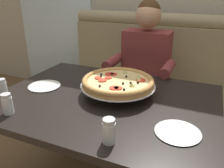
% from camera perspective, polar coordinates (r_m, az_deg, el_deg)
% --- Properties ---
extents(booth_bench, '(1.73, 0.78, 1.13)m').
position_cam_1_polar(booth_bench, '(2.33, 8.30, -1.40)').
color(booth_bench, '#998966').
rests_on(booth_bench, ground_plane).
extents(dining_table, '(1.31, 0.97, 0.74)m').
position_cam_1_polar(dining_table, '(1.41, -1.82, -6.46)').
color(dining_table, black).
rests_on(dining_table, ground_plane).
extents(diner_main, '(0.54, 0.64, 1.27)m').
position_cam_1_polar(diner_main, '(1.97, 7.69, 3.77)').
color(diner_main, '#2D3342').
rests_on(diner_main, ground_plane).
extents(pizza, '(0.46, 0.46, 0.12)m').
position_cam_1_polar(pizza, '(1.38, 1.54, 0.52)').
color(pizza, silver).
rests_on(pizza, dining_table).
extents(shaker_parmesan, '(0.06, 0.06, 0.11)m').
position_cam_1_polar(shaker_parmesan, '(0.98, -0.77, -12.11)').
color(shaker_parmesan, white).
rests_on(shaker_parmesan, dining_table).
extents(shaker_oregano, '(0.05, 0.05, 0.11)m').
position_cam_1_polar(shaker_oregano, '(1.30, -24.79, -4.86)').
color(shaker_oregano, white).
rests_on(shaker_oregano, dining_table).
extents(shaker_pepper_flakes, '(0.05, 0.05, 0.11)m').
position_cam_1_polar(shaker_pepper_flakes, '(1.53, -25.73, -1.05)').
color(shaker_pepper_flakes, white).
rests_on(shaker_pepper_flakes, dining_table).
extents(plate_near_left, '(0.21, 0.21, 0.02)m').
position_cam_1_polar(plate_near_left, '(1.59, -16.66, -0.25)').
color(plate_near_left, white).
rests_on(plate_near_left, dining_table).
extents(plate_near_right, '(0.21, 0.21, 0.02)m').
position_cam_1_polar(plate_near_right, '(1.10, 16.22, -11.27)').
color(plate_near_right, white).
rests_on(plate_near_right, dining_table).
extents(patio_chair, '(0.43, 0.43, 0.86)m').
position_cam_1_polar(patio_chair, '(3.85, -4.14, 10.46)').
color(patio_chair, black).
rests_on(patio_chair, ground_plane).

